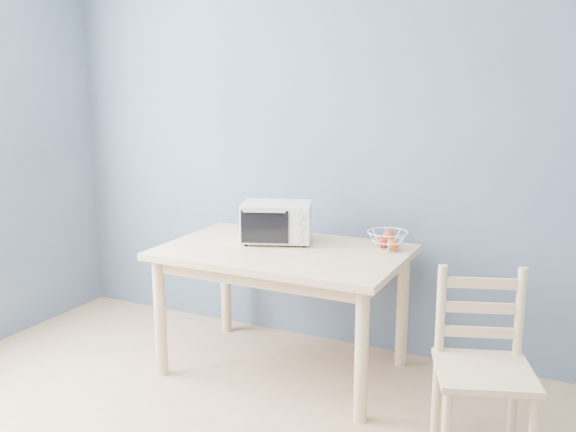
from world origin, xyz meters
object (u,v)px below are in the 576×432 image
at_px(dining_table, 283,266).
at_px(toaster_oven, 274,222).
at_px(fruit_basket, 388,240).
at_px(dining_chair, 482,372).

relative_size(dining_table, toaster_oven, 2.91).
xyz_separation_m(fruit_basket, dining_chair, (0.67, -0.72, -0.37)).
bearing_deg(dining_table, dining_chair, -20.85).
bearing_deg(fruit_basket, dining_chair, -47.05).
height_order(dining_table, toaster_oven, toaster_oven).
bearing_deg(dining_table, fruit_basket, 24.55).
bearing_deg(fruit_basket, toaster_oven, -169.30).
height_order(toaster_oven, dining_chair, toaster_oven).
height_order(toaster_oven, fruit_basket, toaster_oven).
relative_size(toaster_oven, fruit_basket, 1.56).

